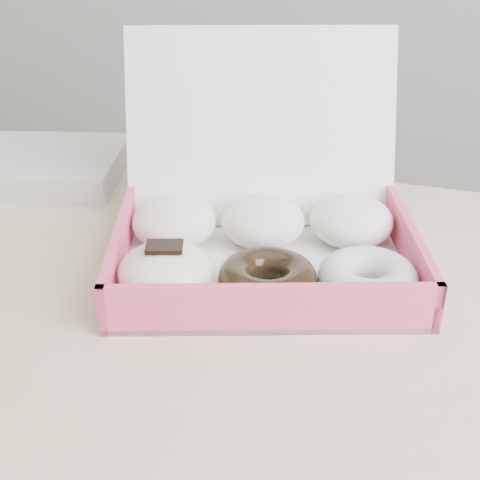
% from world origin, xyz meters
% --- Properties ---
extents(table, '(1.20, 0.80, 0.75)m').
position_xyz_m(table, '(0.00, 0.00, 0.67)').
color(table, tan).
rests_on(table, ground).
extents(donut_box, '(0.42, 0.40, 0.24)m').
position_xyz_m(donut_box, '(-0.03, 0.12, 0.79)').
color(donut_box, white).
rests_on(donut_box, table).
extents(newspapers, '(0.28, 0.25, 0.04)m').
position_xyz_m(newspapers, '(-0.42, 0.26, 0.77)').
color(newspapers, beige).
rests_on(newspapers, table).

